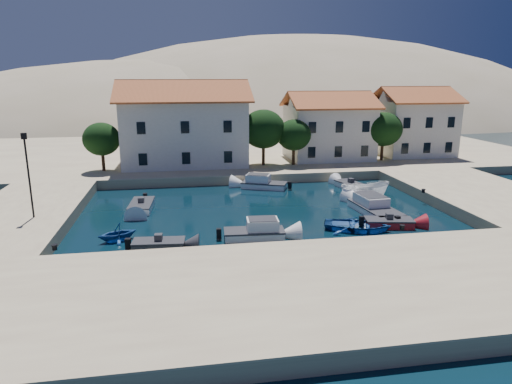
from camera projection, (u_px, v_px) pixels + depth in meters
ground at (290, 255)px, 29.10m from camera, size 400.00×400.00×0.00m
quay_south at (318, 290)px, 23.24m from camera, size 52.00×12.00×1.00m
quay_east at (481, 195)px, 41.85m from camera, size 11.00×20.00×1.00m
quay_west at (22, 217)px, 35.46m from camera, size 8.00×20.00×1.00m
quay_north at (241, 152)px, 65.62m from camera, size 80.00×36.00×1.00m
hills at (261, 180)px, 156.34m from camera, size 254.00×176.00×99.00m
building_left at (184, 122)px, 53.43m from camera, size 14.70×9.45×9.70m
building_mid at (328, 125)px, 57.47m from camera, size 10.50×8.40×8.30m
building_right at (413, 120)px, 60.31m from camera, size 9.45×8.40×8.80m
trees at (276, 132)px, 52.97m from camera, size 37.30×5.30×6.45m
lamppost at (28, 167)px, 32.74m from camera, size 0.35×0.25×6.22m
bollards at (315, 218)px, 32.96m from camera, size 29.36×9.56×0.30m
motorboat_grey_sw at (159, 245)px, 30.07m from camera, size 3.52×1.80×1.25m
cabin_cruiser_south at (254, 232)px, 32.05m from camera, size 4.35×2.10×1.60m
rowboat_south at (357, 230)px, 33.94m from camera, size 5.80×5.02×1.01m
motorboat_red_se at (389, 223)px, 34.59m from camera, size 3.81×2.25×1.25m
cabin_cruiser_east at (375, 208)px, 37.87m from camera, size 2.83×5.97×1.60m
boat_east at (364, 199)px, 42.57m from camera, size 4.71×1.95×1.79m
motorboat_white_ne at (351, 186)px, 46.49m from camera, size 2.61×3.95×1.25m
rowboat_west at (118, 240)px, 31.74m from camera, size 3.35×3.16×1.39m
motorboat_white_west at (142, 206)px, 39.14m from camera, size 2.13×4.29×1.25m
cabin_cruiser_north at (264, 184)px, 46.57m from camera, size 4.91×3.54×1.60m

